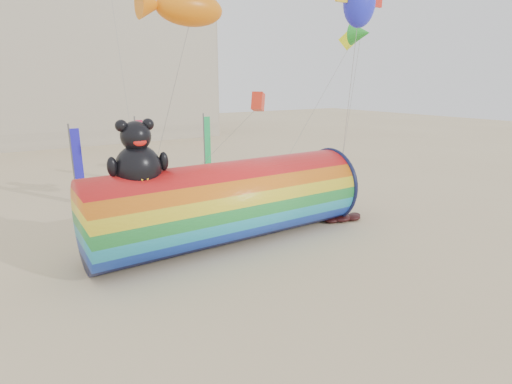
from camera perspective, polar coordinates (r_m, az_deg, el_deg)
ground at (r=19.22m, az=1.19°, el=-8.14°), size 160.00×160.00×0.00m
windsock_assembly at (r=19.63m, az=-3.89°, el=-1.13°), size 13.73×4.18×6.33m
kite_handler at (r=23.18m, az=9.43°, el=-1.77°), size 0.70×0.49×1.84m
fabric_bundle at (r=23.51m, az=12.34°, el=-3.58°), size 2.62×1.35×0.41m
festival_banners at (r=31.48m, az=-15.27°, el=5.63°), size 11.61×3.72×5.20m
flying_kites at (r=21.71m, az=-2.31°, el=23.98°), size 28.29×16.06×10.24m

